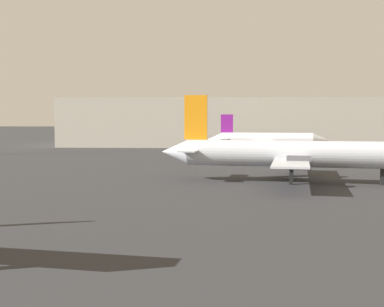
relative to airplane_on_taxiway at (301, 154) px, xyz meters
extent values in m
cylinder|color=silver|center=(0.31, -0.05, 0.00)|extent=(28.79, 7.73, 3.24)
cone|color=silver|center=(-15.59, 2.50, 0.00)|extent=(4.03, 3.76, 3.24)
cube|color=silver|center=(-1.11, 0.18, -0.48)|extent=(7.63, 24.06, 0.22)
cube|color=silver|center=(-13.38, 2.14, 0.33)|extent=(3.38, 7.93, 0.15)
cube|color=orange|center=(-12.93, 2.07, 4.43)|extent=(2.93, 0.73, 5.61)
cylinder|color=#4C4C54|center=(0.45, 4.49, -0.64)|extent=(2.97, 2.06, 1.65)
cylinder|color=#4C4C54|center=(-0.97, -4.41, -0.64)|extent=(2.97, 2.06, 1.65)
cube|color=black|center=(9.36, -1.50, -2.57)|extent=(0.52, 0.52, 1.91)
cube|color=black|center=(-0.82, 1.98, -2.57)|extent=(0.52, 0.52, 1.91)
cube|color=black|center=(-1.40, -1.63, -2.57)|extent=(0.52, 0.52, 1.91)
cylinder|color=white|center=(-0.01, 40.46, -0.46)|extent=(18.04, 4.85, 2.93)
cone|color=white|center=(10.46, 39.31, -0.46)|extent=(3.52, 3.26, 2.93)
cone|color=white|center=(-10.47, 41.61, -0.46)|extent=(3.52, 3.26, 2.93)
cube|color=white|center=(-0.89, 40.56, -0.90)|extent=(6.12, 21.71, 0.19)
cube|color=white|center=(-8.49, 41.39, -0.17)|extent=(2.55, 6.64, 0.12)
cube|color=purple|center=(-8.10, 41.35, 2.84)|extent=(2.48, 0.50, 3.66)
cylinder|color=#4C4C54|center=(0.08, 44.54, -1.04)|extent=(2.45, 1.63, 1.39)
cylinder|color=#4C4C54|center=(-0.80, 36.45, -1.04)|extent=(2.45, 1.63, 1.39)
cube|color=black|center=(5.67, 39.84, -2.72)|extent=(0.43, 0.43, 1.60)
cube|color=black|center=(-0.72, 42.09, -2.72)|extent=(0.43, 0.43, 1.60)
cube|color=black|center=(-1.06, 39.02, -2.72)|extent=(0.43, 0.43, 1.60)
cube|color=beige|center=(-1.66, 73.49, 2.58)|extent=(96.10, 26.50, 12.21)
camera|label=1|loc=(-10.45, -62.28, 5.02)|focal=47.61mm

